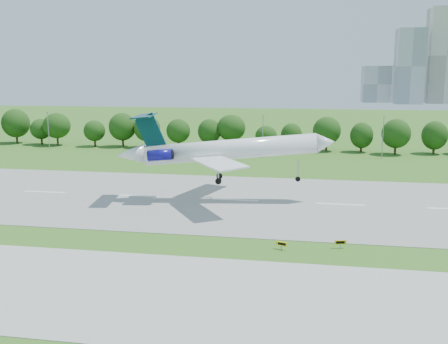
{
  "coord_description": "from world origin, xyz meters",
  "views": [
    {
      "loc": [
        -6.29,
        -68.0,
        23.88
      ],
      "look_at": [
        -20.99,
        18.0,
        6.92
      ],
      "focal_mm": 40.0,
      "sensor_mm": 36.0,
      "label": 1
    }
  ],
  "objects_px": {
    "airliner": "(219,149)",
    "service_vehicle_b": "(258,155)",
    "taxi_sign_left": "(340,242)",
    "service_vehicle_a": "(143,152)"
  },
  "relations": [
    {
      "from": "taxi_sign_left",
      "to": "service_vehicle_b",
      "type": "bearing_deg",
      "value": 90.57
    },
    {
      "from": "airliner",
      "to": "taxi_sign_left",
      "type": "relative_size",
      "value": 25.14
    },
    {
      "from": "service_vehicle_a",
      "to": "service_vehicle_b",
      "type": "relative_size",
      "value": 1.07
    },
    {
      "from": "airliner",
      "to": "service_vehicle_b",
      "type": "relative_size",
      "value": 11.96
    },
    {
      "from": "service_vehicle_a",
      "to": "airliner",
      "type": "bearing_deg",
      "value": -165.99
    },
    {
      "from": "airliner",
      "to": "service_vehicle_b",
      "type": "distance_m",
      "value": 53.99
    },
    {
      "from": "taxi_sign_left",
      "to": "service_vehicle_a",
      "type": "bearing_deg",
      "value": 111.96
    },
    {
      "from": "service_vehicle_b",
      "to": "airliner",
      "type": "bearing_deg",
      "value": 176.65
    },
    {
      "from": "airliner",
      "to": "service_vehicle_b",
      "type": "height_order",
      "value": "airliner"
    },
    {
      "from": "taxi_sign_left",
      "to": "airliner",
      "type": "bearing_deg",
      "value": 118.22
    }
  ]
}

